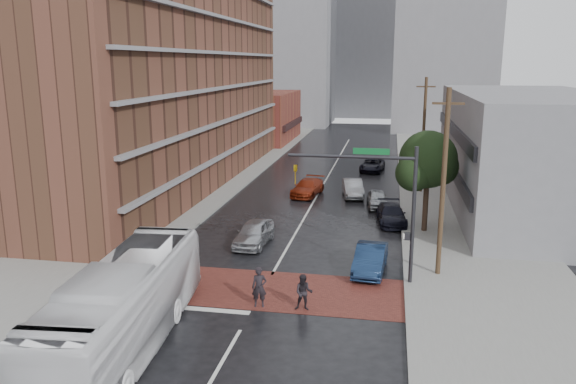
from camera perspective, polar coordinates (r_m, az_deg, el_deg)
The scene contains 24 objects.
ground at distance 28.37m, azimuth -2.73°, elevation -10.26°, with size 160.00×160.00×0.00m, color black.
crosswalk at distance 28.81m, azimuth -2.51°, elevation -9.85°, with size 14.00×5.00×0.02m, color maroon.
sidewalk_west at distance 54.46m, azimuth -8.59°, elevation 1.11°, with size 9.00×90.00×0.15m, color gray.
sidewalk_east at distance 51.86m, azimuth 16.22°, elevation 0.13°, with size 9.00×90.00×0.15m, color gray.
apartment_block at distance 53.32m, azimuth -12.12°, elevation 15.78°, with size 10.00×44.00×28.00m, color brown.
storefront_west at distance 81.73m, azimuth -2.41°, elevation 7.64°, with size 8.00×16.00×7.00m, color brown.
building_east at distance 47.03m, azimuth 23.22°, elevation 3.79°, with size 11.00×26.00×9.00m, color gray.
distant_tower_west at distance 105.38m, azimuth -0.59°, elevation 15.67°, with size 18.00×16.00×32.00m, color gray.
distant_tower_east at distance 97.91m, azimuth 15.72°, elevation 16.58°, with size 16.00×14.00×36.00m, color gray.
distant_tower_center at distance 120.50m, azimuth 7.74°, elevation 13.33°, with size 12.00×10.00×24.00m, color gray.
street_tree at distance 38.03m, azimuth 14.04°, elevation 2.85°, with size 4.20×4.10×6.90m.
signal_mast at distance 28.60m, azimuth 9.81°, elevation -0.25°, with size 6.50×0.30×7.20m.
utility_pole_near at distance 30.11m, azimuth 15.50°, elevation 0.92°, with size 1.60×0.26×10.00m.
utility_pole_far at distance 49.80m, azimuth 13.60°, elevation 5.69°, with size 1.60×0.26×10.00m.
transit_bus at distance 23.48m, azimuth -16.48°, elevation -11.22°, with size 2.99×12.77×3.56m, color white.
pedestrian_a at distance 26.59m, azimuth -2.94°, elevation -9.65°, with size 0.70×0.46×1.93m, color black.
pedestrian_b at distance 26.26m, azimuth 1.61°, elevation -10.18°, with size 0.84×0.65×1.73m, color black.
car_travel_a at distance 35.32m, azimuth -3.49°, elevation -4.18°, with size 1.82×4.51×1.54m, color #B5B8BD.
car_travel_b at distance 48.14m, azimuth 6.60°, elevation 0.40°, with size 1.56×4.47×1.47m, color #9DA0A4.
car_travel_c at distance 48.30m, azimuth 2.00°, elevation 0.47°, with size 1.95×4.81×1.39m, color maroon.
suv_travel at distance 59.66m, azimuth 8.56°, elevation 2.73°, with size 2.20×4.77×1.33m, color black.
car_parked_near at distance 31.18m, azimuth 8.36°, elevation -6.73°, with size 1.57×4.49×1.48m, color #142748.
car_parked_mid at distance 40.55m, azimuth 10.46°, elevation -2.24°, with size 1.88×4.63×1.34m, color black.
car_parked_far at distance 44.90m, azimuth 9.07°, elevation -0.69°, with size 1.59×3.94×1.34m, color #989C9F.
Camera 1 is at (6.00, -25.35, 11.23)m, focal length 35.00 mm.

